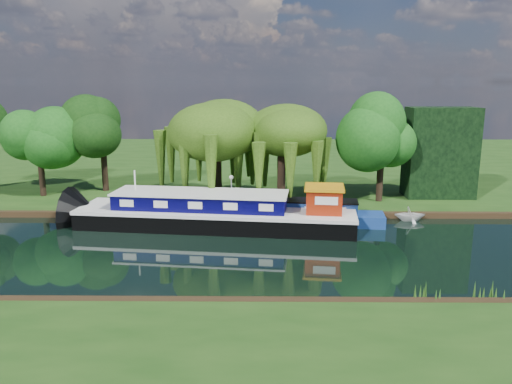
{
  "coord_description": "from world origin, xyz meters",
  "views": [
    {
      "loc": [
        2.99,
        -30.42,
        10.62
      ],
      "look_at": [
        2.62,
        4.94,
        2.8
      ],
      "focal_mm": 35.0,
      "sensor_mm": 36.0,
      "label": 1
    }
  ],
  "objects_px": {
    "narrowboat": "(294,214)",
    "red_dinghy": "(105,225)",
    "white_cruiser": "(409,221)",
    "dutch_barge": "(218,213)"
  },
  "relations": [
    {
      "from": "narrowboat",
      "to": "white_cruiser",
      "type": "height_order",
      "value": "narrowboat"
    },
    {
      "from": "narrowboat",
      "to": "dutch_barge",
      "type": "bearing_deg",
      "value": -161.37
    },
    {
      "from": "narrowboat",
      "to": "red_dinghy",
      "type": "xyz_separation_m",
      "value": [
        -14.4,
        -0.69,
        -0.71
      ]
    },
    {
      "from": "white_cruiser",
      "to": "dutch_barge",
      "type": "bearing_deg",
      "value": 98.69
    },
    {
      "from": "white_cruiser",
      "to": "narrowboat",
      "type": "bearing_deg",
      "value": 95.52
    },
    {
      "from": "red_dinghy",
      "to": "white_cruiser",
      "type": "distance_m",
      "value": 23.56
    },
    {
      "from": "narrowboat",
      "to": "white_cruiser",
      "type": "relative_size",
      "value": 5.85
    },
    {
      "from": "red_dinghy",
      "to": "dutch_barge",
      "type": "bearing_deg",
      "value": -107.44
    },
    {
      "from": "dutch_barge",
      "to": "narrowboat",
      "type": "relative_size",
      "value": 1.52
    },
    {
      "from": "dutch_barge",
      "to": "narrowboat",
      "type": "bearing_deg",
      "value": 18.83
    }
  ]
}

